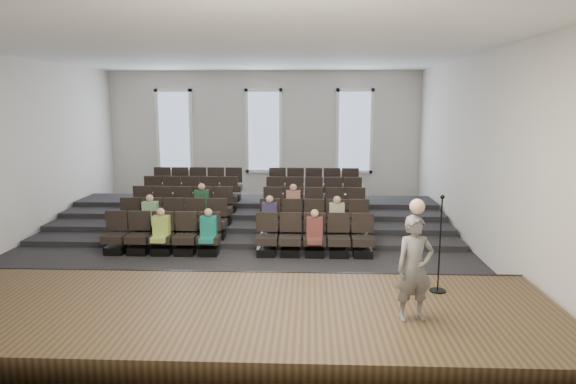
# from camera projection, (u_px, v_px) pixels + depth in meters

# --- Properties ---
(ground) EXTENTS (14.00, 14.00, 0.00)m
(ground) POSITION_uv_depth(u_px,v_px,m) (241.00, 249.00, 13.47)
(ground) COLOR black
(ground) RESTS_ON ground
(ceiling) EXTENTS (12.00, 14.00, 0.02)m
(ceiling) POSITION_uv_depth(u_px,v_px,m) (238.00, 52.00, 12.62)
(ceiling) COLOR white
(ceiling) RESTS_ON ground
(wall_back) EXTENTS (12.00, 0.04, 5.00)m
(wall_back) POSITION_uv_depth(u_px,v_px,m) (264.00, 136.00, 19.95)
(wall_back) COLOR silver
(wall_back) RESTS_ON ground
(wall_front) EXTENTS (12.00, 0.04, 5.00)m
(wall_front) POSITION_uv_depth(u_px,v_px,m) (159.00, 211.00, 6.13)
(wall_front) COLOR silver
(wall_front) RESTS_ON ground
(wall_left) EXTENTS (0.04, 14.00, 5.00)m
(wall_left) POSITION_uv_depth(u_px,v_px,m) (9.00, 153.00, 13.30)
(wall_left) COLOR silver
(wall_left) RESTS_ON ground
(wall_right) EXTENTS (0.04, 14.00, 5.00)m
(wall_right) POSITION_uv_depth(u_px,v_px,m) (479.00, 155.00, 12.79)
(wall_right) COLOR silver
(wall_right) RESTS_ON ground
(stage) EXTENTS (11.80, 3.60, 0.50)m
(stage) POSITION_uv_depth(u_px,v_px,m) (199.00, 321.00, 8.41)
(stage) COLOR #49361F
(stage) RESTS_ON ground
(stage_lip) EXTENTS (11.80, 0.06, 0.52)m
(stage_lip) POSITION_uv_depth(u_px,v_px,m) (218.00, 283.00, 10.15)
(stage_lip) COLOR black
(stage_lip) RESTS_ON ground
(risers) EXTENTS (11.80, 4.80, 0.60)m
(risers) POSITION_uv_depth(u_px,v_px,m) (254.00, 215.00, 16.56)
(risers) COLOR black
(risers) RESTS_ON ground
(seating_rows) EXTENTS (6.80, 4.70, 1.67)m
(seating_rows) POSITION_uv_depth(u_px,v_px,m) (248.00, 211.00, 14.87)
(seating_rows) COLOR black
(seating_rows) RESTS_ON ground
(windows) EXTENTS (8.44, 0.10, 3.24)m
(windows) POSITION_uv_depth(u_px,v_px,m) (264.00, 131.00, 19.85)
(windows) COLOR white
(windows) RESTS_ON wall_back
(audience) EXTENTS (5.45, 2.64, 1.10)m
(audience) POSITION_uv_depth(u_px,v_px,m) (242.00, 216.00, 13.65)
(audience) COLOR #9CBD4B
(audience) RESTS_ON seating_rows
(speaker) EXTENTS (0.67, 0.52, 1.62)m
(speaker) POSITION_uv_depth(u_px,v_px,m) (415.00, 268.00, 7.74)
(speaker) COLOR #615F5C
(speaker) RESTS_ON stage
(mic_stand) EXTENTS (0.29, 0.29, 1.73)m
(mic_stand) POSITION_uv_depth(u_px,v_px,m) (439.00, 263.00, 8.95)
(mic_stand) COLOR black
(mic_stand) RESTS_ON stage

